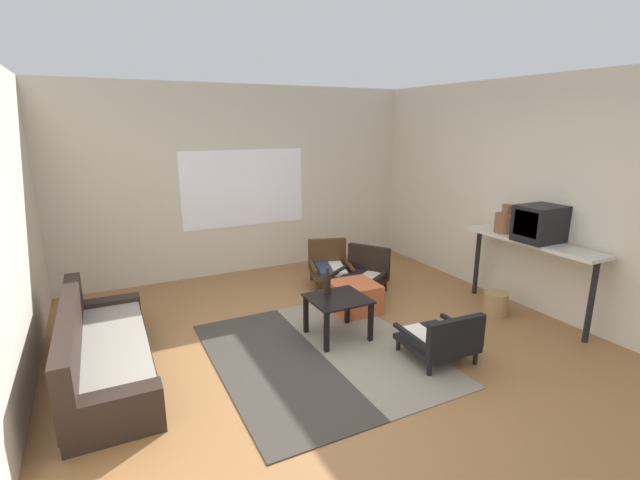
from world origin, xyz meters
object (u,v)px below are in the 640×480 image
Objects in this scene: ottoman_orange at (354,297)px; crt_television at (540,224)px; wicker_basket at (496,304)px; clay_vase at (506,222)px; coffee_table at (338,306)px; armchair_by_window at (329,264)px; armchair_striped_foreground at (442,339)px; armchair_corner at (363,273)px; glass_bottle at (327,283)px; console_shelf at (531,249)px; couch at (101,353)px.

crt_television is (1.71, -1.06, 0.93)m from ottoman_orange.
clay_vase is at bearing 37.94° from wicker_basket.
coffee_table is 1.65m from armchair_by_window.
clay_vase is (1.52, -1.59, 0.77)m from armchair_by_window.
armchair_by_window is 2.69m from crt_television.
armchair_striped_foreground is at bearing -84.53° from ottoman_orange.
armchair_by_window reaches higher than armchair_corner.
clay_vase is at bearing -2.68° from coffee_table.
ottoman_orange is 1.87× the size of wicker_basket.
ottoman_orange is 1.08× the size of crt_television.
glass_bottle reaches higher than ottoman_orange.
clay_vase reaches higher than ottoman_orange.
armchair_corner is (0.32, 1.88, 0.03)m from armchair_striped_foreground.
coffee_table reaches higher than ottoman_orange.
glass_bottle is (-0.55, -0.35, 0.38)m from ottoman_orange.
clay_vase is 1.23× the size of wicker_basket.
armchair_by_window is 1.02m from ottoman_orange.
coffee_table is 2.31m from console_shelf.
console_shelf is (1.52, -1.97, 0.53)m from armchair_by_window.
coffee_table is at bearing -135.38° from ottoman_orange.
console_shelf is (1.58, 0.38, 0.57)m from armchair_striped_foreground.
coffee_table is 1.74× the size of clay_vase.
coffee_table is 1.08m from armchair_striped_foreground.
crt_television is at bearing -17.33° from glass_bottle.
crt_television is at bearing -37.70° from wicker_basket.
armchair_corner is at bearing 80.46° from armchair_striped_foreground.
armchair_corner is at bearing 41.32° from glass_bottle.
armchair_striped_foreground reaches higher than ottoman_orange.
coffee_table is 0.36× the size of console_shelf.
coffee_table is at bearing -72.35° from glass_bottle.
armchair_corner is 2.20m from crt_television.
armchair_corner is 0.50× the size of console_shelf.
glass_bottle is (-0.68, 1.01, 0.33)m from armchair_striped_foreground.
crt_television is (4.43, -0.87, 0.90)m from couch.
armchair_striped_foreground is 0.39× the size of console_shelf.
armchair_striped_foreground is 1.26m from glass_bottle.
console_shelf is 0.45m from clay_vase.
couch is 4.44× the size of crt_television.
armchair_striped_foreground is at bearing -91.56° from armchair_by_window.
wicker_basket is (-0.29, 0.23, -0.97)m from crt_television.
ottoman_orange is 1.53× the size of clay_vase.
armchair_striped_foreground is 1.40m from wicker_basket.
wicker_basket is at bearing 153.59° from console_shelf.
couch is 4.54m from console_shelf.
coffee_table is 0.26m from glass_bottle.
console_shelf reaches higher than coffee_table.
console_shelf is at bearing -10.06° from couch.
crt_television reaches higher than console_shelf.
console_shelf is at bearing -12.25° from coffee_table.
ottoman_orange is 2.22m from crt_television.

